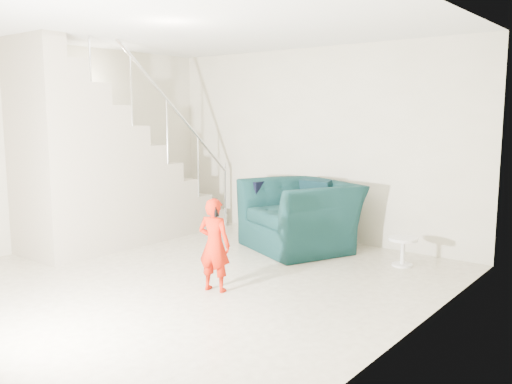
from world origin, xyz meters
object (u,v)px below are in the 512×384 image
armchair (300,215)px  side_table (403,247)px  staircase (101,176)px  toddler (214,245)px

armchair → side_table: bearing=25.8°
side_table → staircase: bearing=-157.1°
armchair → staircase: 2.73m
armchair → side_table: armchair is taller
armchair → side_table: size_ratio=4.01×
staircase → armchair: bearing=33.6°
armchair → staircase: bearing=-123.0°
staircase → side_table: bearing=22.9°
side_table → armchair: bearing=-177.6°
armchair → toddler: (0.28, -1.98, 0.03)m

